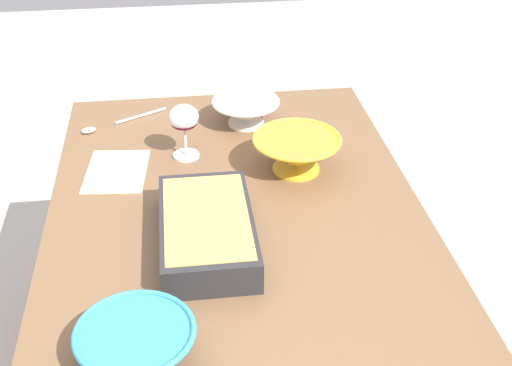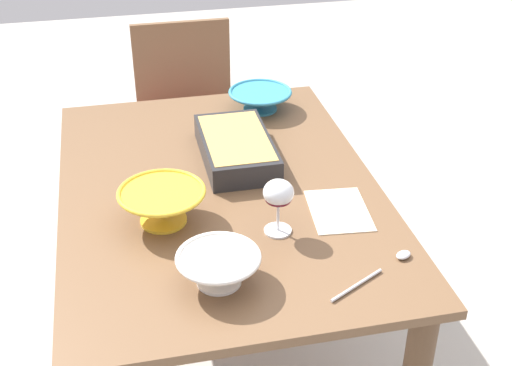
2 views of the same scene
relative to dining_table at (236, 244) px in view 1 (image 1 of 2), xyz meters
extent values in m
cube|color=brown|center=(0.00, 0.00, 0.11)|extent=(1.32, 0.93, 0.03)
cylinder|color=brown|center=(0.59, -0.40, -0.25)|extent=(0.07, 0.07, 0.71)
cylinder|color=brown|center=(0.59, 0.40, -0.25)|extent=(0.07, 0.07, 0.71)
cylinder|color=white|center=(0.26, 0.11, 0.13)|extent=(0.07, 0.07, 0.01)
cylinder|color=white|center=(0.26, 0.11, 0.18)|extent=(0.01, 0.01, 0.08)
ellipsoid|color=white|center=(0.26, 0.11, 0.25)|extent=(0.08, 0.08, 0.07)
ellipsoid|color=#4C0A19|center=(0.26, 0.11, 0.23)|extent=(0.07, 0.07, 0.03)
cube|color=#262628|center=(-0.16, 0.08, 0.17)|extent=(0.38, 0.21, 0.08)
cube|color=tan|center=(-0.16, 0.08, 0.20)|extent=(0.34, 0.19, 0.02)
cylinder|color=white|center=(0.44, -0.08, 0.13)|extent=(0.11, 0.11, 0.01)
cone|color=white|center=(0.44, -0.08, 0.17)|extent=(0.20, 0.20, 0.07)
torus|color=white|center=(0.44, -0.08, 0.20)|extent=(0.21, 0.21, 0.01)
cylinder|color=yellow|center=(0.15, -0.18, 0.13)|extent=(0.13, 0.13, 0.01)
cone|color=yellow|center=(0.15, -0.18, 0.18)|extent=(0.23, 0.23, 0.09)
torus|color=yellow|center=(0.15, -0.18, 0.22)|extent=(0.24, 0.24, 0.01)
cylinder|color=teal|center=(-0.49, 0.23, 0.13)|extent=(0.12, 0.12, 0.01)
cone|color=teal|center=(-0.49, 0.23, 0.17)|extent=(0.22, 0.22, 0.06)
torus|color=teal|center=(-0.49, 0.23, 0.20)|extent=(0.23, 0.23, 0.01)
cylinder|color=silver|center=(0.52, 0.24, 0.13)|extent=(0.09, 0.16, 0.01)
ellipsoid|color=silver|center=(0.44, 0.40, 0.14)|extent=(0.05, 0.05, 0.01)
cube|color=beige|center=(0.20, 0.31, 0.13)|extent=(0.24, 0.18, 0.00)
camera|label=1|loc=(-1.41, 0.13, 1.08)|focal=47.42mm
camera|label=2|loc=(1.75, -0.27, 1.22)|focal=49.25mm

